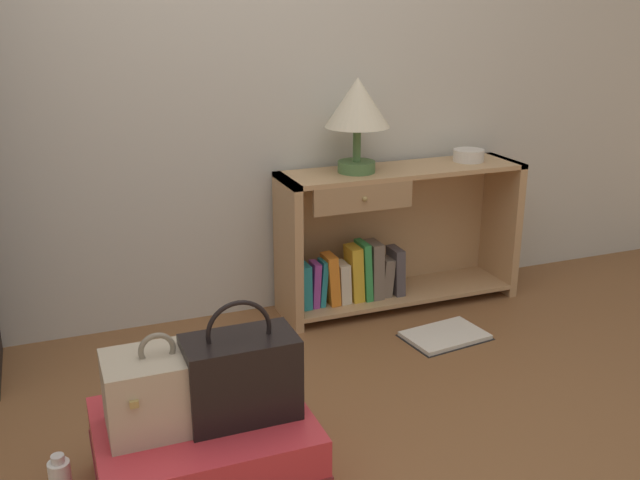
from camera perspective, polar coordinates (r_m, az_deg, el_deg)
back_wall at (r=3.23m, az=-9.98°, el=15.96°), size 6.40×0.10×2.60m
bookshelf at (r=3.48m, az=5.34°, el=-0.02°), size 1.18×0.32×0.68m
table_lamp at (r=3.25m, az=2.97°, el=10.39°), size 0.29×0.29×0.42m
bowl at (r=3.59m, az=11.62°, el=6.55°), size 0.15×0.15×0.06m
suitcase_large at (r=2.31m, az=-9.06°, el=-16.29°), size 0.64×0.53×0.25m
train_case at (r=2.17m, az=-12.46°, el=-11.49°), size 0.31×0.23×0.30m
handbag at (r=2.17m, az=-6.26°, el=-10.57°), size 0.33×0.18×0.37m
open_book_on_floor at (r=3.28m, az=9.81°, el=-7.44°), size 0.39×0.29×0.02m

